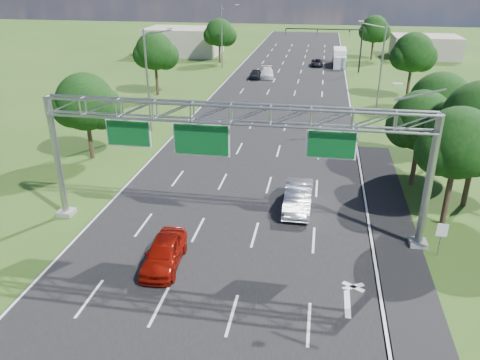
% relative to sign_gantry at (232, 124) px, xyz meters
% --- Properties ---
extents(ground, '(220.00, 220.00, 0.00)m').
position_rel_sign_gantry_xyz_m(ground, '(-0.33, 18.00, -6.89)').
color(ground, '#2B4A16').
rests_on(ground, ground).
extents(road, '(18.00, 180.00, 0.02)m').
position_rel_sign_gantry_xyz_m(road, '(-0.33, 18.00, -6.89)').
color(road, black).
rests_on(road, ground).
extents(road_flare, '(3.00, 30.00, 0.02)m').
position_rel_sign_gantry_xyz_m(road_flare, '(9.87, 2.00, -6.89)').
color(road_flare, black).
rests_on(road_flare, ground).
extents(sign_gantry, '(23.50, 1.00, 9.56)m').
position_rel_sign_gantry_xyz_m(sign_gantry, '(0.00, 0.00, 0.00)').
color(sign_gantry, gray).
rests_on(sign_gantry, ground).
extents(regulatory_sign, '(0.60, 0.08, 2.10)m').
position_rel_sign_gantry_xyz_m(regulatory_sign, '(12.07, -1.02, -5.38)').
color(regulatory_sign, gray).
rests_on(regulatory_sign, ground).
extents(traffic_signal, '(12.21, 0.24, 7.00)m').
position_rel_sign_gantry_xyz_m(traffic_signal, '(7.15, 53.00, -1.72)').
color(traffic_signal, black).
rests_on(traffic_signal, ground).
extents(streetlight_l_near, '(2.97, 0.22, 10.16)m').
position_rel_sign_gantry_xyz_m(streetlight_l_near, '(-11.63, 18.00, -1.31)').
color(streetlight_l_near, gray).
rests_on(streetlight_l_near, ground).
extents(streetlight_l_far, '(2.97, 0.22, 10.16)m').
position_rel_sign_gantry_xyz_m(streetlight_l_far, '(-11.63, 53.00, -1.31)').
color(streetlight_l_far, gray).
rests_on(streetlight_l_far, ground).
extents(streetlight_r_mid, '(2.97, 0.22, 10.16)m').
position_rel_sign_gantry_xyz_m(streetlight_r_mid, '(10.97, 28.00, -1.31)').
color(streetlight_r_mid, gray).
rests_on(streetlight_r_mid, ground).
extents(tree_cluster_right, '(9.91, 14.60, 8.68)m').
position_rel_sign_gantry_xyz_m(tree_cluster_right, '(14.47, 7.19, -1.58)').
color(tree_cluster_right, '#2D2116').
rests_on(tree_cluster_right, ground).
extents(tree_verge_la, '(5.76, 4.80, 7.40)m').
position_rel_sign_gantry_xyz_m(tree_verge_la, '(-14.25, 10.04, -2.13)').
color(tree_verge_la, '#2D2116').
rests_on(tree_verge_la, ground).
extents(tree_verge_lb, '(5.76, 4.80, 8.06)m').
position_rel_sign_gantry_xyz_m(tree_verge_lb, '(-16.25, 33.04, -1.48)').
color(tree_verge_lb, '#2D2116').
rests_on(tree_verge_lb, ground).
extents(tree_verge_lc, '(5.76, 4.80, 7.62)m').
position_rel_sign_gantry_xyz_m(tree_verge_lc, '(-13.25, 58.04, -1.92)').
color(tree_verge_lc, '#2D2116').
rests_on(tree_verge_lc, ground).
extents(tree_verge_rd, '(5.76, 4.80, 8.28)m').
position_rel_sign_gantry_xyz_m(tree_verge_rd, '(15.75, 36.04, -1.26)').
color(tree_verge_rd, '#2D2116').
rests_on(tree_verge_rd, ground).
extents(tree_verge_re, '(5.76, 4.80, 7.84)m').
position_rel_sign_gantry_xyz_m(tree_verge_re, '(13.75, 66.04, -1.70)').
color(tree_verge_re, '#2D2116').
rests_on(tree_verge_re, ground).
extents(building_left, '(14.00, 10.00, 5.00)m').
position_rel_sign_gantry_xyz_m(building_left, '(-22.33, 66.00, -4.39)').
color(building_left, '#A19887').
rests_on(building_left, ground).
extents(building_right, '(12.00, 9.00, 4.00)m').
position_rel_sign_gantry_xyz_m(building_right, '(23.67, 70.00, -4.89)').
color(building_right, '#A19887').
rests_on(building_right, ground).
extents(red_coupe, '(2.17, 4.76, 1.58)m').
position_rel_sign_gantry_xyz_m(red_coupe, '(-2.96, -4.52, -6.10)').
color(red_coupe, maroon).
rests_on(red_coupe, ground).
extents(silver_sedan, '(1.82, 5.15, 1.69)m').
position_rel_sign_gantry_xyz_m(silver_sedan, '(3.86, 3.54, -6.05)').
color(silver_sedan, '#B1B6BD').
rests_on(silver_sedan, ground).
extents(car_queue_a, '(2.62, 5.13, 1.43)m').
position_rel_sign_gantry_xyz_m(car_queue_a, '(-3.51, 46.73, -6.18)').
color(car_queue_a, silver).
rests_on(car_queue_a, ground).
extents(car_queue_b, '(2.08, 4.21, 1.15)m').
position_rel_sign_gantry_xyz_m(car_queue_b, '(3.88, 57.49, -6.32)').
color(car_queue_b, black).
rests_on(car_queue_b, ground).
extents(car_queue_c, '(1.65, 3.92, 1.33)m').
position_rel_sign_gantry_xyz_m(car_queue_c, '(-5.12, 45.52, -6.23)').
color(car_queue_c, black).
rests_on(car_queue_c, ground).
extents(box_truck, '(2.26, 7.37, 2.80)m').
position_rel_sign_gantry_xyz_m(box_truck, '(7.67, 58.71, -5.55)').
color(box_truck, white).
rests_on(box_truck, ground).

